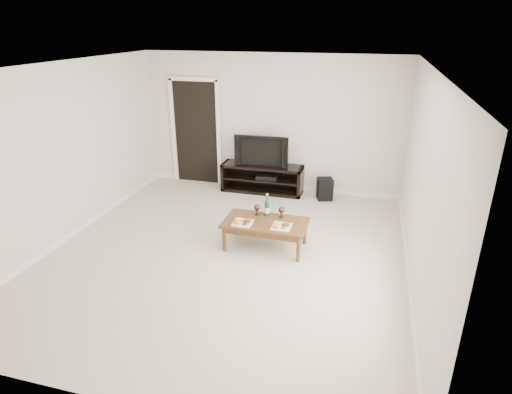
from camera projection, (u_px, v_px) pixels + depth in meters
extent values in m
plane|color=beige|center=(227.00, 253.00, 6.19)|extent=(5.50, 5.50, 0.00)
cube|color=beige|center=(272.00, 124.00, 8.17)|extent=(5.00, 0.04, 2.60)
cube|color=white|center=(221.00, 65.00, 5.20)|extent=(5.00, 5.50, 0.04)
cube|color=black|center=(196.00, 133.00, 8.62)|extent=(0.90, 0.02, 2.05)
cube|color=black|center=(262.00, 178.00, 8.34)|extent=(1.58, 0.45, 0.55)
imported|color=black|center=(262.00, 150.00, 8.12)|extent=(1.04, 0.16, 0.60)
cube|color=black|center=(267.00, 177.00, 8.29)|extent=(0.43, 0.34, 0.08)
cube|color=black|center=(325.00, 189.00, 8.01)|extent=(0.34, 0.34, 0.41)
cube|color=brown|center=(265.00, 234.00, 6.28)|extent=(1.22, 0.67, 0.42)
cube|color=white|center=(243.00, 221.00, 6.13)|extent=(0.27, 0.27, 0.07)
cube|color=white|center=(281.00, 225.00, 6.02)|extent=(0.27, 0.27, 0.07)
cylinder|color=#103D1C|center=(267.00, 205.00, 6.33)|extent=(0.07, 0.07, 0.35)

